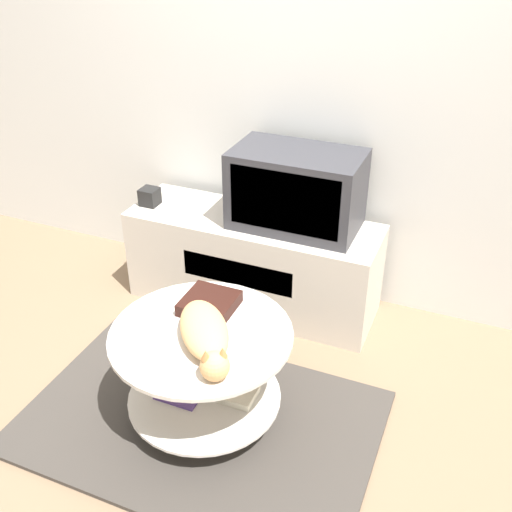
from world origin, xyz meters
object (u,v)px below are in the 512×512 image
Objects in this scene: speaker at (150,197)px; cat at (205,334)px; dvd_box at (210,303)px; tv at (296,190)px.

cat is at bearing -48.77° from speaker.
dvd_box is (0.72, -0.70, -0.06)m from speaker.
cat is (0.81, -0.93, -0.04)m from speaker.
speaker reaches higher than cat.
cat is (0.10, -0.23, 0.03)m from dvd_box.
tv is 1.03m from cat.
speaker is at bearing -176.19° from cat.
speaker reaches higher than dvd_box.
tv is 2.98× the size of dvd_box.
dvd_box is at bearing -97.89° from tv.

